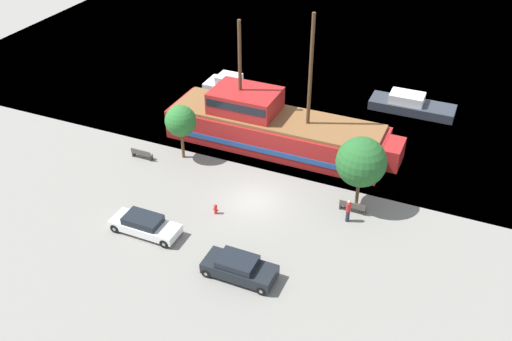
# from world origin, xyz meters

# --- Properties ---
(ground_plane) EXTENTS (160.00, 160.00, 0.00)m
(ground_plane) POSITION_xyz_m (0.00, 0.00, 0.00)
(ground_plane) COLOR gray
(water_surface) EXTENTS (80.00, 80.00, 0.00)m
(water_surface) POSITION_xyz_m (0.00, 44.00, 0.00)
(water_surface) COLOR #33566B
(water_surface) RESTS_ON ground
(pirate_ship) EXTENTS (19.18, 4.90, 11.58)m
(pirate_ship) POSITION_xyz_m (-1.63, 7.65, 1.67)
(pirate_ship) COLOR #A31E1E
(pirate_ship) RESTS_ON water_surface
(moored_boat_dockside) EXTENTS (7.58, 2.53, 1.65)m
(moored_boat_dockside) POSITION_xyz_m (7.63, 18.23, 0.61)
(moored_boat_dockside) COLOR #2D333D
(moored_boat_dockside) RESTS_ON water_surface
(moored_boat_outer) EXTENTS (5.36, 2.55, 1.78)m
(moored_boat_outer) POSITION_xyz_m (-8.89, 15.06, 0.68)
(moored_boat_outer) COLOR silver
(moored_boat_outer) RESTS_ON water_surface
(parked_car_curb_front) EXTENTS (4.46, 1.94, 1.38)m
(parked_car_curb_front) POSITION_xyz_m (2.22, -7.28, 0.69)
(parked_car_curb_front) COLOR black
(parked_car_curb_front) RESTS_ON ground_plane
(parked_car_curb_mid) EXTENTS (4.71, 1.79, 1.30)m
(parked_car_curb_mid) POSITION_xyz_m (-5.22, -6.08, 0.66)
(parked_car_curb_mid) COLOR white
(parked_car_curb_mid) RESTS_ON ground_plane
(fire_hydrant) EXTENTS (0.42, 0.25, 0.76)m
(fire_hydrant) POSITION_xyz_m (-1.86, -2.38, 0.41)
(fire_hydrant) COLOR red
(fire_hydrant) RESTS_ON ground_plane
(bench_promenade_east) EXTENTS (1.85, 0.45, 0.85)m
(bench_promenade_east) POSITION_xyz_m (6.80, 1.60, 0.44)
(bench_promenade_east) COLOR #4C4742
(bench_promenade_east) RESTS_ON ground_plane
(bench_promenade_west) EXTENTS (1.76, 0.45, 0.85)m
(bench_promenade_west) POSITION_xyz_m (-10.45, 1.59, 0.44)
(bench_promenade_west) COLOR #4C4742
(bench_promenade_west) RESTS_ON ground_plane
(pedestrian_walking_near) EXTENTS (0.32, 0.32, 1.74)m
(pedestrian_walking_near) POSITION_xyz_m (6.77, 0.46, 0.89)
(pedestrian_walking_near) COLOR #232838
(pedestrian_walking_near) RESTS_ON ground_plane
(tree_row_east) EXTENTS (2.45, 2.45, 4.54)m
(tree_row_east) POSITION_xyz_m (-7.52, 3.08, 3.29)
(tree_row_east) COLOR brown
(tree_row_east) RESTS_ON ground_plane
(tree_row_mideast) EXTENTS (3.48, 3.48, 5.36)m
(tree_row_mideast) POSITION_xyz_m (6.84, 2.50, 3.61)
(tree_row_mideast) COLOR brown
(tree_row_mideast) RESTS_ON ground_plane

